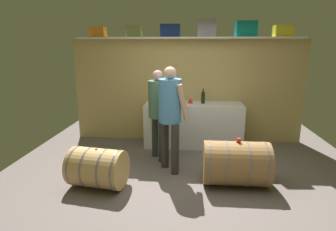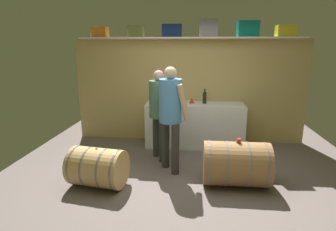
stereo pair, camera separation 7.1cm
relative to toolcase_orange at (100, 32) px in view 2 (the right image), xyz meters
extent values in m
cube|color=#6B605D|center=(1.82, -1.43, -2.28)|extent=(6.00, 7.42, 0.02)
cube|color=tan|center=(1.82, 0.15, -1.20)|extent=(4.80, 0.10, 2.14)
cube|color=silver|center=(1.82, 0.00, -0.12)|extent=(4.42, 0.40, 0.03)
cube|color=orange|center=(0.00, 0.00, 0.00)|extent=(0.32, 0.23, 0.21)
cube|color=olive|center=(0.74, 0.00, 0.01)|extent=(0.32, 0.20, 0.23)
cube|color=navy|center=(1.47, 0.00, 0.02)|extent=(0.39, 0.21, 0.25)
cube|color=#958B9B|center=(2.19, 0.00, 0.06)|extent=(0.37, 0.25, 0.33)
cube|color=#107B77|center=(2.93, 0.00, 0.05)|extent=(0.41, 0.26, 0.30)
cube|color=yellow|center=(3.64, 0.00, 0.01)|extent=(0.35, 0.31, 0.22)
cube|color=white|center=(1.96, -0.22, -1.83)|extent=(1.95, 0.62, 0.88)
cylinder|color=black|center=(2.14, -0.20, -1.30)|extent=(0.07, 0.07, 0.19)
sphere|color=black|center=(2.14, -0.20, -1.19)|extent=(0.07, 0.07, 0.07)
cylinder|color=black|center=(2.14, -0.20, -1.14)|extent=(0.03, 0.03, 0.08)
cylinder|color=#B1C2B9|center=(1.15, -0.20, -1.29)|extent=(0.07, 0.07, 0.20)
sphere|color=#B1C2B9|center=(1.15, -0.20, -1.18)|extent=(0.07, 0.07, 0.07)
cylinder|color=#B1C2B9|center=(1.15, -0.20, -1.13)|extent=(0.03, 0.03, 0.08)
cylinder|color=white|center=(1.29, -0.44, -1.39)|extent=(0.07, 0.07, 0.00)
cylinder|color=white|center=(1.29, -0.44, -1.35)|extent=(0.01, 0.01, 0.07)
sphere|color=white|center=(1.29, -0.44, -1.28)|extent=(0.09, 0.09, 0.09)
sphere|color=maroon|center=(1.29, -0.44, -1.29)|extent=(0.05, 0.05, 0.05)
cone|color=red|center=(1.89, -0.20, -1.34)|extent=(0.11, 0.11, 0.11)
cylinder|color=olive|center=(2.58, -1.88, -1.94)|extent=(0.94, 0.65, 0.65)
cylinder|color=slate|center=(2.18, -1.88, -1.94)|extent=(0.03, 0.66, 0.66)
cylinder|color=slate|center=(2.42, -1.88, -1.94)|extent=(0.03, 0.66, 0.66)
cylinder|color=slate|center=(2.73, -1.88, -1.94)|extent=(0.03, 0.66, 0.66)
cylinder|color=slate|center=(2.97, -1.88, -1.94)|extent=(0.03, 0.66, 0.66)
cylinder|color=brown|center=(2.58, -1.88, -1.62)|extent=(0.04, 0.04, 0.01)
cylinder|color=tan|center=(0.57, -2.11, -1.98)|extent=(0.86, 0.69, 0.56)
cylinder|color=slate|center=(0.25, -2.06, -1.98)|extent=(0.12, 0.57, 0.58)
cylinder|color=slate|center=(0.45, -2.09, -1.98)|extent=(0.12, 0.57, 0.58)
cylinder|color=slate|center=(0.70, -2.13, -1.98)|extent=(0.12, 0.57, 0.58)
cylinder|color=slate|center=(0.90, -2.17, -1.98)|extent=(0.12, 0.57, 0.58)
cylinder|color=#984B45|center=(0.57, -2.11, -1.70)|extent=(0.04, 0.04, 0.01)
cylinder|color=red|center=(2.60, -1.88, -1.59)|extent=(0.06, 0.06, 0.06)
cylinder|color=#2F3533|center=(1.41, -1.12, -1.88)|extent=(0.12, 0.12, 0.78)
cylinder|color=#2F3533|center=(1.26, -0.88, -1.88)|extent=(0.12, 0.12, 0.78)
cylinder|color=#476C53|center=(1.33, -1.00, -1.17)|extent=(0.34, 0.34, 0.64)
sphere|color=tan|center=(1.33, -1.00, -0.77)|extent=(0.19, 0.19, 0.19)
cylinder|color=tan|center=(1.52, -1.12, -1.17)|extent=(0.21, 0.17, 0.55)
cylinder|color=tan|center=(1.31, -0.79, -1.17)|extent=(0.26, 0.20, 0.54)
cylinder|color=#353231|center=(1.67, -1.60, -1.86)|extent=(0.13, 0.13, 0.83)
cylinder|color=#353231|center=(1.49, -1.35, -1.86)|extent=(0.13, 0.13, 0.83)
cylinder|color=#4D8DC9|center=(1.58, -1.48, -1.11)|extent=(0.36, 0.36, 0.68)
sphere|color=#D6A882|center=(1.58, -1.48, -0.68)|extent=(0.20, 0.20, 0.20)
cylinder|color=#D6A882|center=(1.78, -1.58, -1.11)|extent=(0.24, 0.21, 0.58)
cylinder|color=#D6A882|center=(1.54, -1.25, -1.11)|extent=(0.29, 0.24, 0.57)
camera|label=1|loc=(1.90, -5.79, -0.28)|focal=30.17mm
camera|label=2|loc=(1.97, -5.79, -0.28)|focal=30.17mm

